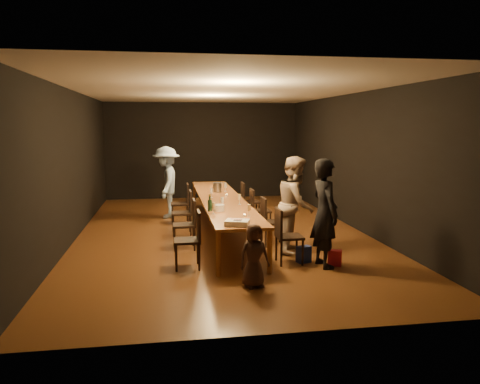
{
  "coord_description": "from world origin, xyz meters",
  "views": [
    {
      "loc": [
        -1.17,
        -9.78,
        2.29
      ],
      "look_at": [
        0.26,
        -0.86,
        1.0
      ],
      "focal_mm": 35.0,
      "sensor_mm": 36.0,
      "label": 1
    }
  ],
  "objects": [
    {
      "name": "chair_right_1",
      "position": [
        0.85,
        -1.2,
        0.47
      ],
      "size": [
        0.42,
        0.42,
        0.93
      ],
      "primitive_type": null,
      "rotation": [
        0.0,
        0.0,
        -1.57
      ],
      "color": "black",
      "rests_on": "ground"
    },
    {
      "name": "ice_bucket",
      "position": [
        0.02,
        0.97,
        0.86
      ],
      "size": [
        0.22,
        0.22,
        0.22
      ],
      "primitive_type": "cylinder",
      "rotation": [
        0.0,
        0.0,
        -0.13
      ],
      "color": "#ACABB0",
      "rests_on": "table"
    },
    {
      "name": "chair_left_3",
      "position": [
        -0.85,
        1.2,
        0.47
      ],
      "size": [
        0.42,
        0.42,
        0.93
      ],
      "primitive_type": null,
      "rotation": [
        0.0,
        0.0,
        1.57
      ],
      "color": "black",
      "rests_on": "ground"
    },
    {
      "name": "tealight_far",
      "position": [
        0.15,
        2.15,
        0.77
      ],
      "size": [
        0.05,
        0.05,
        0.03
      ],
      "primitive_type": "cylinder",
      "color": "#B2B7B2",
      "rests_on": "table"
    },
    {
      "name": "room_shell",
      "position": [
        0.0,
        0.0,
        2.08
      ],
      "size": [
        6.04,
        10.04,
        3.02
      ],
      "color": "black",
      "rests_on": "ground"
    },
    {
      "name": "ground",
      "position": [
        0.0,
        0.0,
        0.0
      ],
      "size": [
        10.0,
        10.0,
        0.0
      ],
      "primitive_type": "plane",
      "color": "#3F1D0F",
      "rests_on": "ground"
    },
    {
      "name": "man_blue",
      "position": [
        -1.15,
        1.88,
        0.89
      ],
      "size": [
        0.72,
        1.18,
        1.78
      ],
      "primitive_type": "imported",
      "rotation": [
        0.0,
        0.0,
        -1.63
      ],
      "color": "#89A8D5",
      "rests_on": "ground"
    },
    {
      "name": "chair_right_3",
      "position": [
        0.85,
        1.2,
        0.47
      ],
      "size": [
        0.42,
        0.42,
        0.93
      ],
      "primitive_type": null,
      "rotation": [
        0.0,
        0.0,
        -1.57
      ],
      "color": "black",
      "rests_on": "ground"
    },
    {
      "name": "gift_bag_red",
      "position": [
        1.55,
        -2.67,
        0.13
      ],
      "size": [
        0.25,
        0.2,
        0.26
      ],
      "primitive_type": "cube",
      "rotation": [
        0.0,
        0.0,
        -0.4
      ],
      "color": "red",
      "rests_on": "ground"
    },
    {
      "name": "tealight_near",
      "position": [
        0.15,
        -2.04,
        0.77
      ],
      "size": [
        0.05,
        0.05,
        0.03
      ],
      "primitive_type": "cylinder",
      "color": "#B2B7B2",
      "rests_on": "table"
    },
    {
      "name": "wineglass_3",
      "position": [
        0.26,
        -0.83,
        0.85
      ],
      "size": [
        0.06,
        0.06,
        0.21
      ],
      "primitive_type": null,
      "color": "beige",
      "rests_on": "table"
    },
    {
      "name": "wineglass_4",
      "position": [
        -0.2,
        0.13,
        0.85
      ],
      "size": [
        0.06,
        0.06,
        0.21
      ],
      "primitive_type": null,
      "color": "silver",
      "rests_on": "table"
    },
    {
      "name": "gift_bag_blue",
      "position": [
        1.1,
        -2.4,
        0.14
      ],
      "size": [
        0.26,
        0.22,
        0.28
      ],
      "primitive_type": "cube",
      "rotation": [
        0.0,
        0.0,
        0.37
      ],
      "color": "#253BA2",
      "rests_on": "ground"
    },
    {
      "name": "birthday_cake",
      "position": [
        -0.08,
        -2.74,
        0.79
      ],
      "size": [
        0.44,
        0.39,
        0.09
      ],
      "rotation": [
        0.0,
        0.0,
        -0.33
      ],
      "color": "white",
      "rests_on": "table"
    },
    {
      "name": "chair_left_1",
      "position": [
        -0.85,
        -1.2,
        0.47
      ],
      "size": [
        0.42,
        0.42,
        0.93
      ],
      "primitive_type": null,
      "rotation": [
        0.0,
        0.0,
        1.57
      ],
      "color": "black",
      "rests_on": "ground"
    },
    {
      "name": "chair_left_0",
      "position": [
        -0.85,
        -2.4,
        0.47
      ],
      "size": [
        0.42,
        0.42,
        0.93
      ],
      "primitive_type": null,
      "rotation": [
        0.0,
        0.0,
        1.57
      ],
      "color": "black",
      "rests_on": "ground"
    },
    {
      "name": "child",
      "position": [
        0.05,
        -3.44,
        0.46
      ],
      "size": [
        0.5,
        0.38,
        0.91
      ],
      "primitive_type": "imported",
      "rotation": [
        0.0,
        0.0,
        0.22
      ],
      "color": "#3D2922",
      "rests_on": "ground"
    },
    {
      "name": "wineglass_2",
      "position": [
        -0.13,
        -1.18,
        0.85
      ],
      "size": [
        0.06,
        0.06,
        0.21
      ],
      "primitive_type": null,
      "color": "silver",
      "rests_on": "table"
    },
    {
      "name": "chair_right_2",
      "position": [
        0.85,
        0.0,
        0.47
      ],
      "size": [
        0.42,
        0.42,
        0.93
      ],
      "primitive_type": null,
      "rotation": [
        0.0,
        0.0,
        -1.57
      ],
      "color": "black",
      "rests_on": "ground"
    },
    {
      "name": "wineglass_1",
      "position": [
        0.22,
        -2.06,
        0.85
      ],
      "size": [
        0.06,
        0.06,
        0.21
      ],
      "primitive_type": null,
      "color": "beige",
      "rests_on": "table"
    },
    {
      "name": "tealight_mid",
      "position": [
        0.15,
        0.32,
        0.77
      ],
      "size": [
        0.05,
        0.05,
        0.03
      ],
      "primitive_type": "cylinder",
      "color": "#B2B7B2",
      "rests_on": "table"
    },
    {
      "name": "plate_stack",
      "position": [
        -0.23,
        -1.48,
        0.81
      ],
      "size": [
        0.25,
        0.25,
        0.12
      ],
      "primitive_type": "cylinder",
      "rotation": [
        0.0,
        0.0,
        -0.25
      ],
      "color": "white",
      "rests_on": "table"
    },
    {
      "name": "woman_tan",
      "position": [
        1.15,
        -1.7,
        0.87
      ],
      "size": [
        0.94,
        1.04,
        1.75
      ],
      "primitive_type": "imported",
      "rotation": [
        0.0,
        0.0,
        1.16
      ],
      "color": "tan",
      "rests_on": "ground"
    },
    {
      "name": "chair_right_0",
      "position": [
        0.85,
        -2.4,
        0.47
      ],
      "size": [
        0.42,
        0.42,
        0.93
      ],
      "primitive_type": null,
      "rotation": [
        0.0,
        0.0,
        -1.57
      ],
      "color": "black",
      "rests_on": "ground"
    },
    {
      "name": "table",
      "position": [
        0.0,
        0.0,
        0.7
      ],
      "size": [
        0.9,
        6.0,
        0.75
      ],
      "color": "#9B5D2D",
      "rests_on": "ground"
    },
    {
      "name": "wineglass_0",
      "position": [
        -0.35,
        -1.74,
        0.85
      ],
      "size": [
        0.06,
        0.06,
        0.21
      ],
      "primitive_type": null,
      "color": "beige",
      "rests_on": "table"
    },
    {
      "name": "chair_left_2",
      "position": [
        -0.85,
        0.0,
        0.47
      ],
      "size": [
        0.42,
        0.42,
        0.93
      ],
      "primitive_type": null,
      "rotation": [
        0.0,
        0.0,
        1.57
      ],
      "color": "black",
      "rests_on": "ground"
    },
    {
      "name": "woman_birthday",
      "position": [
        1.36,
        -2.66,
        0.89
      ],
      "size": [
        0.51,
        0.7,
        1.77
      ],
      "primitive_type": "imported",
      "rotation": [
        0.0,
        0.0,
        1.71
      ],
      "color": "black",
      "rests_on": "ground"
    },
    {
      "name": "wineglass_5",
      "position": [
        0.21,
        1.01,
        0.85
      ],
      "size": [
        0.06,
        0.06,
        0.21
      ],
      "primitive_type": null,
      "color": "silver",
      "rests_on": "table"
    },
    {
      "name": "champagne_bottle",
      "position": [
        -0.39,
        -1.48,
        0.91
      ],
      "size": [
        0.09,
        0.09,
        0.31
      ],
      "primitive_type": null,
      "rotation": [
        0.0,
        0.0,
        0.32
      ],
      "color": "black",
      "rests_on": "table"
    }
  ]
}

